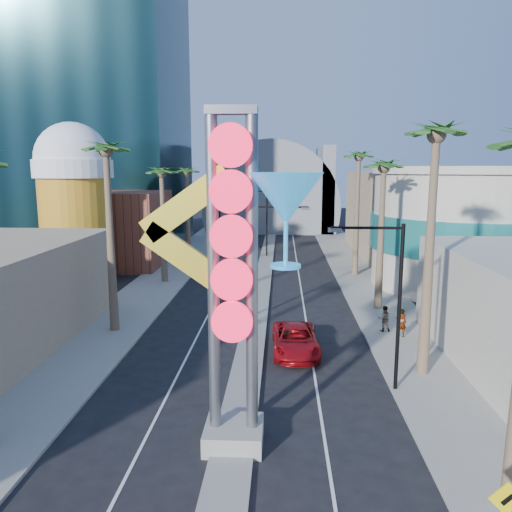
% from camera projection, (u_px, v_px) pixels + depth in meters
% --- Properties ---
extents(ground, '(240.00, 240.00, 0.00)m').
position_uv_depth(ground, '(225.00, 495.00, 16.16)').
color(ground, black).
rests_on(ground, ground).
extents(sidewalk_west, '(5.00, 100.00, 0.15)m').
position_uv_depth(sidewalk_west, '(171.00, 271.00, 51.05)').
color(sidewalk_west, gray).
rests_on(sidewalk_west, ground).
extents(sidewalk_east, '(5.00, 100.00, 0.15)m').
position_uv_depth(sidewalk_east, '(358.00, 273.00, 50.09)').
color(sidewalk_east, gray).
rests_on(sidewalk_east, ground).
extents(median, '(1.60, 84.00, 0.15)m').
position_uv_depth(median, '(265.00, 266.00, 53.52)').
color(median, gray).
rests_on(median, ground).
extents(hotel_tower, '(20.00, 20.00, 50.00)m').
position_uv_depth(hotel_tower, '(98.00, 53.00, 64.09)').
color(hotel_tower, black).
rests_on(hotel_tower, ground).
extents(brick_filler_west, '(10.00, 10.00, 8.00)m').
position_uv_depth(brick_filler_west, '(117.00, 229.00, 53.66)').
color(brick_filler_west, brown).
rests_on(brick_filler_west, ground).
extents(filler_east, '(10.00, 20.00, 10.00)m').
position_uv_depth(filler_east, '(397.00, 213.00, 61.68)').
color(filler_east, tan).
rests_on(filler_east, ground).
extents(beer_mug, '(7.00, 7.00, 14.50)m').
position_uv_depth(beer_mug, '(75.00, 197.00, 45.17)').
color(beer_mug, orange).
rests_on(beer_mug, ground).
extents(turquoise_building, '(16.60, 16.60, 10.60)m').
position_uv_depth(turquoise_building, '(466.00, 228.00, 43.84)').
color(turquoise_building, '#B3AD97').
rests_on(turquoise_building, ground).
extents(canopy, '(22.00, 16.00, 22.00)m').
position_uv_depth(canopy, '(272.00, 204.00, 86.22)').
color(canopy, slate).
rests_on(canopy, ground).
extents(neon_sign, '(6.53, 2.60, 12.55)m').
position_uv_depth(neon_sign, '(255.00, 257.00, 17.76)').
color(neon_sign, gray).
rests_on(neon_sign, ground).
extents(streetlight_0, '(3.79, 0.25, 8.00)m').
position_uv_depth(streetlight_0, '(264.00, 249.00, 34.96)').
color(streetlight_0, black).
rests_on(streetlight_0, ground).
extents(streetlight_1, '(3.79, 0.25, 8.00)m').
position_uv_depth(streetlight_1, '(262.00, 216.00, 58.62)').
color(streetlight_1, black).
rests_on(streetlight_1, ground).
extents(streetlight_2, '(3.45, 0.25, 8.00)m').
position_uv_depth(streetlight_2, '(390.00, 292.00, 22.85)').
color(streetlight_2, black).
rests_on(streetlight_2, ground).
extents(palm_1, '(2.40, 2.40, 12.70)m').
position_uv_depth(palm_1, '(106.00, 162.00, 30.48)').
color(palm_1, brown).
rests_on(palm_1, ground).
extents(palm_2, '(2.40, 2.40, 11.20)m').
position_uv_depth(palm_2, '(162.00, 179.00, 44.48)').
color(palm_2, brown).
rests_on(palm_2, ground).
extents(palm_3, '(2.40, 2.40, 11.20)m').
position_uv_depth(palm_3, '(187.00, 177.00, 56.28)').
color(palm_3, brown).
rests_on(palm_3, ground).
extents(palm_5, '(2.40, 2.40, 13.20)m').
position_uv_depth(palm_5, '(436.00, 150.00, 23.58)').
color(palm_5, brown).
rests_on(palm_5, ground).
extents(palm_6, '(2.40, 2.40, 11.70)m').
position_uv_depth(palm_6, '(384.00, 175.00, 35.62)').
color(palm_6, brown).
rests_on(palm_6, ground).
extents(palm_7, '(2.40, 2.40, 12.70)m').
position_uv_depth(palm_7, '(359.00, 164.00, 47.26)').
color(palm_7, brown).
rests_on(palm_7, ground).
extents(red_pickup, '(2.75, 5.61, 1.54)m').
position_uv_depth(red_pickup, '(295.00, 340.00, 28.48)').
color(red_pickup, '#A10C14').
rests_on(red_pickup, ground).
extents(pedestrian_a, '(0.68, 0.48, 1.80)m').
position_uv_depth(pedestrian_a, '(401.00, 323.00, 30.72)').
color(pedestrian_a, gray).
rests_on(pedestrian_a, sidewalk_east).
extents(pedestrian_b, '(0.81, 0.64, 1.66)m').
position_uv_depth(pedestrian_b, '(384.00, 319.00, 31.81)').
color(pedestrian_b, gray).
rests_on(pedestrian_b, sidewalk_east).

